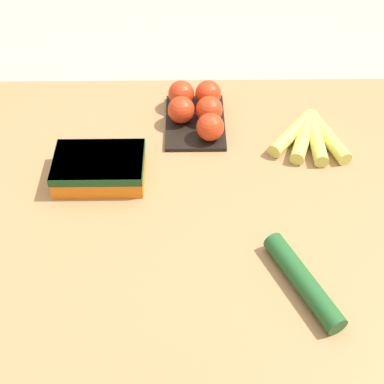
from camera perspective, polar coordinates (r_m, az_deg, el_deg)
name	(u,v)px	position (r m, az deg, el deg)	size (l,w,h in m)	color
ground_plane	(192,361)	(1.75, 0.00, -17.54)	(12.00, 12.00, 0.00)	#B7A88E
dining_table	(192,232)	(1.24, 0.00, -4.33)	(1.10, 0.94, 0.72)	#9E7044
banana_bunch	(310,135)	(1.33, 12.44, 5.97)	(0.19, 0.20, 0.03)	brown
tomato_pack	(197,109)	(1.35, 0.58, 8.83)	(0.15, 0.22, 0.08)	black
carrot_bag	(99,167)	(1.21, -9.87, 2.69)	(0.20, 0.14, 0.06)	orange
cucumber_near	(303,281)	(1.02, 11.75, -9.27)	(0.13, 0.21, 0.04)	#1E5123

